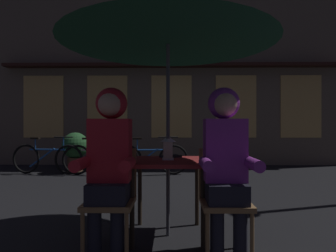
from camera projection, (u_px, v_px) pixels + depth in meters
ground_plane at (168, 236)px, 2.83m from camera, size 60.00×60.00×0.00m
cafe_table at (168, 170)px, 2.83m from camera, size 0.72×0.72×0.74m
patio_umbrella at (168, 25)px, 2.83m from camera, size 2.10×2.10×2.31m
lantern at (168, 147)px, 2.84m from camera, size 0.11×0.11×0.23m
chair_left at (111, 194)px, 2.47m from camera, size 0.40×0.40×0.87m
chair_right at (224, 195)px, 2.45m from camera, size 0.40×0.40×0.87m
person_left_hooded at (110, 153)px, 2.41m from camera, size 0.45×0.56×1.40m
person_right_hooded at (225, 153)px, 2.40m from camera, size 0.45×0.56×1.40m
shopfront_building at (171, 55)px, 8.22m from camera, size 10.00×0.93×6.20m
bicycle_nearest at (47, 158)px, 6.44m from camera, size 1.67×0.27×0.84m
bicycle_second at (100, 159)px, 6.33m from camera, size 1.68×0.10×0.84m
bicycle_third at (150, 159)px, 6.34m from camera, size 1.68×0.20×0.84m
book at (171, 156)px, 3.05m from camera, size 0.24×0.21×0.02m
potted_plant at (75, 149)px, 6.71m from camera, size 0.60×0.60×0.92m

